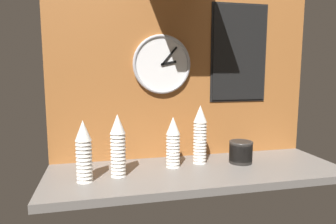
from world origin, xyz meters
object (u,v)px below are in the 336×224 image
object	(u,v)px
bowl_stack_right	(241,151)
cup_stack_left	(118,145)
cup_stack_center_right	(200,134)
menu_board	(239,53)
cup_stack_center	(173,142)
wall_clock	(162,64)
cup_stack_far_left	(84,151)

from	to	relation	value
bowl_stack_right	cup_stack_left	bearing A→B (deg)	-174.81
cup_stack_center_right	menu_board	world-z (taller)	menu_board
cup_stack_center	wall_clock	world-z (taller)	wall_clock
cup_stack_center	menu_board	size ratio (longest dim) A/B	0.47
cup_stack_left	wall_clock	world-z (taller)	wall_clock
bowl_stack_right	menu_board	distance (m)	0.61
cup_stack_far_left	cup_stack_center	distance (m)	0.48
cup_stack_far_left	cup_stack_center	xyz separation A→B (m)	(0.47, 0.12, -0.01)
cup_stack_left	wall_clock	size ratio (longest dim) A/B	0.92
wall_clock	menu_board	bearing A→B (deg)	1.03
bowl_stack_right	wall_clock	xyz separation A→B (m)	(-0.43, 0.19, 0.50)
cup_stack_far_left	bowl_stack_right	xyz separation A→B (m)	(0.87, 0.10, -0.08)
cup_stack_far_left	menu_board	xyz separation A→B (m)	(0.94, 0.31, 0.49)
cup_stack_center	bowl_stack_right	size ratio (longest dim) A/B	2.07
cup_stack_center_right	cup_stack_center	bearing A→B (deg)	-168.07
cup_stack_left	menu_board	distance (m)	0.95
cup_stack_center_right	wall_clock	xyz separation A→B (m)	(-0.19, 0.14, 0.40)
cup_stack_center_right	menu_board	distance (m)	0.58
cup_stack_far_left	cup_stack_center_right	size ratio (longest dim) A/B	0.89
cup_stack_center_right	bowl_stack_right	size ratio (longest dim) A/B	2.48
cup_stack_left	cup_stack_center	bearing A→B (deg)	14.72
cup_stack_left	menu_board	bearing A→B (deg)	18.95
cup_stack_center_right	cup_stack_center	world-z (taller)	cup_stack_center_right
cup_stack_far_left	cup_stack_center	bearing A→B (deg)	14.31
cup_stack_center_right	bowl_stack_right	xyz separation A→B (m)	(0.23, -0.05, -0.10)
menu_board	cup_stack_left	bearing A→B (deg)	-161.05
cup_stack_left	bowl_stack_right	world-z (taller)	cup_stack_left
wall_clock	menu_board	distance (m)	0.50
menu_board	cup_stack_center_right	bearing A→B (deg)	-153.49
cup_stack_far_left	cup_stack_center_right	xyz separation A→B (m)	(0.64, 0.16, 0.02)
wall_clock	cup_stack_far_left	bearing A→B (deg)	-146.33
cup_stack_left	bowl_stack_right	distance (m)	0.71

